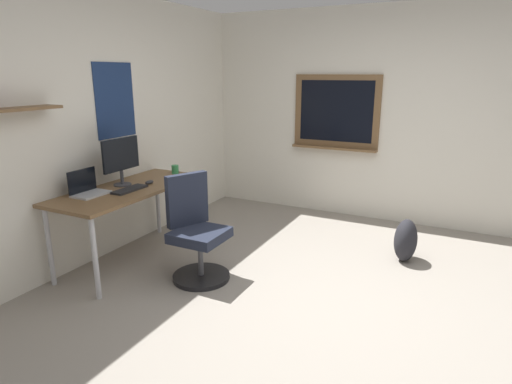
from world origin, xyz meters
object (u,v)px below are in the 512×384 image
at_px(desk, 129,194).
at_px(keyboard, 130,189).
at_px(backpack, 406,240).
at_px(computer_mouse, 149,182).
at_px(office_chair, 196,235).
at_px(coffee_mug, 175,169).
at_px(monitor_primary, 121,158).
at_px(laptop, 88,189).

distance_m(desk, keyboard, 0.14).
bearing_deg(keyboard, backpack, -61.28).
relative_size(keyboard, computer_mouse, 3.56).
height_order(office_chair, coffee_mug, office_chair).
bearing_deg(computer_mouse, monitor_primary, 130.25).
relative_size(keyboard, backpack, 0.86).
height_order(coffee_mug, backpack, coffee_mug).
bearing_deg(monitor_primary, backpack, -65.29).
bearing_deg(coffee_mug, office_chair, -133.62).
distance_m(desk, backpack, 2.75).
bearing_deg(monitor_primary, desk, -110.15).
distance_m(computer_mouse, backpack, 2.61).
distance_m(monitor_primary, keyboard, 0.34).
bearing_deg(computer_mouse, backpack, -66.79).
distance_m(monitor_primary, backpack, 2.91).
relative_size(desk, monitor_primary, 3.41).
xyz_separation_m(desk, office_chair, (-0.02, -0.78, -0.28)).
distance_m(keyboard, computer_mouse, 0.28).
height_order(desk, coffee_mug, coffee_mug).
relative_size(laptop, coffee_mug, 3.37).
xyz_separation_m(office_chair, laptop, (-0.34, 0.93, 0.40)).
distance_m(office_chair, backpack, 2.07).
bearing_deg(office_chair, desk, 88.67).
bearing_deg(backpack, office_chair, 126.53).
distance_m(laptop, backpack, 3.08).
bearing_deg(monitor_primary, office_chair, -93.73).
xyz_separation_m(desk, computer_mouse, (0.20, -0.08, 0.09)).
bearing_deg(office_chair, monitor_primary, 86.27).
xyz_separation_m(office_chair, backpack, (1.23, -1.65, -0.19)).
relative_size(office_chair, laptop, 3.06).
relative_size(desk, computer_mouse, 15.20).
relative_size(computer_mouse, backpack, 0.24).
bearing_deg(keyboard, desk, 46.43).
distance_m(laptop, computer_mouse, 0.61).
xyz_separation_m(laptop, monitor_primary, (0.40, -0.05, 0.22)).
bearing_deg(computer_mouse, keyboard, 180.00).
bearing_deg(keyboard, office_chair, -84.97).
height_order(monitor_primary, keyboard, monitor_primary).
xyz_separation_m(office_chair, monitor_primary, (0.06, 0.88, 0.62)).
height_order(keyboard, backpack, keyboard).
xyz_separation_m(office_chair, coffee_mug, (0.71, 0.74, 0.39)).
height_order(office_chair, laptop, laptop).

